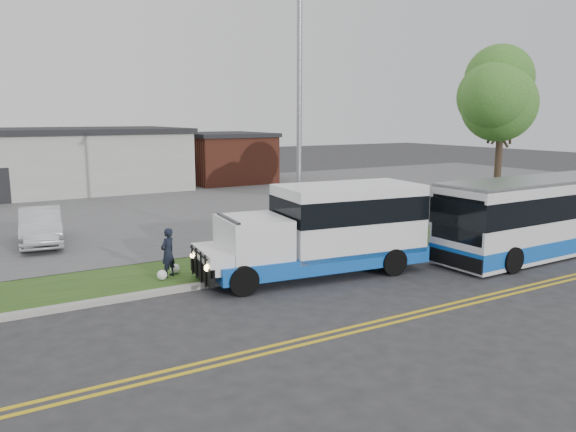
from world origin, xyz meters
TOP-DOWN VIEW (x-y plane):
  - ground at (0.00, 0.00)m, footprint 140.00×140.00m
  - lane_line_north at (0.00, -3.85)m, footprint 70.00×0.12m
  - lane_line_south at (0.00, -4.15)m, footprint 70.00×0.12m
  - curb at (0.00, 1.10)m, footprint 80.00×0.30m
  - verge at (0.00, 2.90)m, footprint 80.00×3.30m
  - parking_lot at (0.00, 17.00)m, footprint 80.00×25.00m
  - brick_wing at (10.50, 26.00)m, footprint 6.30×7.30m
  - tree_east at (14.00, 3.00)m, footprint 5.20×5.20m
  - streetlight_near at (3.00, 2.73)m, footprint 0.35×1.53m
  - shuttle_bus at (2.73, 0.52)m, footprint 7.85×3.32m
  - transit_bus at (11.58, -1.47)m, footprint 10.47×2.69m
  - pedestrian at (-2.11, 2.44)m, footprint 0.69×0.62m
  - parked_car_a at (-4.95, 9.53)m, footprint 2.04×4.56m
  - grocery_bag_left at (-2.41, 2.19)m, footprint 0.32×0.32m
  - grocery_bag_right at (-1.81, 2.69)m, footprint 0.32×0.32m

SIDE VIEW (x-z plane):
  - ground at x=0.00m, z-range 0.00..0.00m
  - lane_line_north at x=0.00m, z-range 0.00..0.01m
  - lane_line_south at x=0.00m, z-range 0.00..0.01m
  - verge at x=0.00m, z-range 0.00..0.10m
  - parking_lot at x=0.00m, z-range 0.00..0.10m
  - curb at x=0.00m, z-range 0.00..0.15m
  - grocery_bag_left at x=-2.41m, z-range 0.10..0.42m
  - grocery_bag_right at x=-1.81m, z-range 0.10..0.42m
  - parked_car_a at x=-4.95m, z-range 0.10..1.55m
  - pedestrian at x=-2.11m, z-range 0.10..1.68m
  - transit_bus at x=11.58m, z-range 0.02..2.91m
  - shuttle_bus at x=2.73m, z-range 0.10..3.02m
  - brick_wing at x=10.50m, z-range 0.01..3.91m
  - streetlight_near at x=3.00m, z-range 0.48..9.98m
  - tree_east at x=14.00m, z-range 2.04..10.37m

